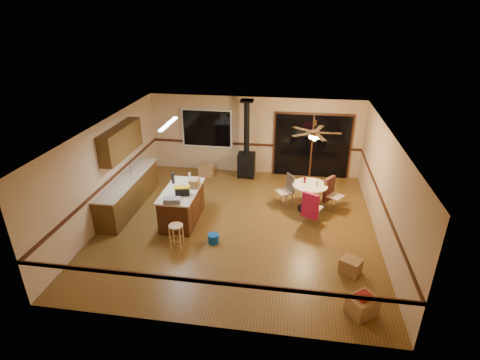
% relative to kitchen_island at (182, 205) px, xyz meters
% --- Properties ---
extents(floor, '(7.00, 7.00, 0.00)m').
position_rel_kitchen_island_xyz_m(floor, '(1.50, 0.00, -0.45)').
color(floor, brown).
rests_on(floor, ground).
extents(ceiling, '(7.00, 7.00, 0.00)m').
position_rel_kitchen_island_xyz_m(ceiling, '(1.50, 0.00, 2.15)').
color(ceiling, silver).
rests_on(ceiling, ground).
extents(wall_back, '(7.00, 0.00, 7.00)m').
position_rel_kitchen_island_xyz_m(wall_back, '(1.50, 3.50, 0.85)').
color(wall_back, tan).
rests_on(wall_back, ground).
extents(wall_front, '(7.00, 0.00, 7.00)m').
position_rel_kitchen_island_xyz_m(wall_front, '(1.50, -3.50, 0.85)').
color(wall_front, tan).
rests_on(wall_front, ground).
extents(wall_left, '(0.00, 7.00, 7.00)m').
position_rel_kitchen_island_xyz_m(wall_left, '(-2.00, 0.00, 0.85)').
color(wall_left, tan).
rests_on(wall_left, ground).
extents(wall_right, '(0.00, 7.00, 7.00)m').
position_rel_kitchen_island_xyz_m(wall_right, '(5.00, 0.00, 0.85)').
color(wall_right, tan).
rests_on(wall_right, ground).
extents(chair_rail, '(7.00, 7.00, 0.08)m').
position_rel_kitchen_island_xyz_m(chair_rail, '(1.50, 0.00, 0.55)').
color(chair_rail, '#3C1C0F').
rests_on(chair_rail, ground).
extents(window, '(1.72, 0.10, 1.32)m').
position_rel_kitchen_island_xyz_m(window, '(-0.10, 3.45, 1.05)').
color(window, black).
rests_on(window, ground).
extents(sliding_door, '(2.52, 0.10, 2.10)m').
position_rel_kitchen_island_xyz_m(sliding_door, '(3.40, 3.45, 0.60)').
color(sliding_door, black).
rests_on(sliding_door, ground).
extents(lower_cabinets, '(0.60, 3.00, 0.86)m').
position_rel_kitchen_island_xyz_m(lower_cabinets, '(-1.70, 0.50, -0.02)').
color(lower_cabinets, '#553715').
rests_on(lower_cabinets, ground).
extents(countertop, '(0.64, 3.04, 0.04)m').
position_rel_kitchen_island_xyz_m(countertop, '(-1.70, 0.50, 0.43)').
color(countertop, beige).
rests_on(countertop, lower_cabinets).
extents(upper_cabinets, '(0.35, 2.00, 0.80)m').
position_rel_kitchen_island_xyz_m(upper_cabinets, '(-1.83, 0.70, 1.45)').
color(upper_cabinets, '#553715').
rests_on(upper_cabinets, ground).
extents(kitchen_island, '(0.88, 1.68, 0.90)m').
position_rel_kitchen_island_xyz_m(kitchen_island, '(0.00, 0.00, 0.00)').
color(kitchen_island, '#422110').
rests_on(kitchen_island, ground).
extents(wood_stove, '(0.55, 0.50, 2.52)m').
position_rel_kitchen_island_xyz_m(wood_stove, '(1.30, 3.05, 0.28)').
color(wood_stove, black).
rests_on(wood_stove, ground).
extents(ceiling_fan, '(0.24, 0.24, 0.55)m').
position_rel_kitchen_island_xyz_m(ceiling_fan, '(3.33, 1.08, 1.76)').
color(ceiling_fan, brown).
rests_on(ceiling_fan, ceiling).
extents(fluorescent_strip, '(0.10, 1.20, 0.04)m').
position_rel_kitchen_island_xyz_m(fluorescent_strip, '(-0.30, 0.30, 2.11)').
color(fluorescent_strip, white).
rests_on(fluorescent_strip, ceiling).
extents(toolbox_grey, '(0.43, 0.28, 0.12)m').
position_rel_kitchen_island_xyz_m(toolbox_grey, '(-0.01, -0.71, 0.51)').
color(toolbox_grey, slate).
rests_on(toolbox_grey, kitchen_island).
extents(toolbox_black, '(0.38, 0.25, 0.19)m').
position_rel_kitchen_island_xyz_m(toolbox_black, '(0.12, -0.25, 0.54)').
color(toolbox_black, black).
rests_on(toolbox_black, kitchen_island).
extents(toolbox_yellow_lid, '(0.42, 0.28, 0.03)m').
position_rel_kitchen_island_xyz_m(toolbox_yellow_lid, '(0.12, -0.25, 0.66)').
color(toolbox_yellow_lid, gold).
rests_on(toolbox_yellow_lid, toolbox_black).
extents(box_on_island, '(0.25, 0.33, 0.22)m').
position_rel_kitchen_island_xyz_m(box_on_island, '(0.30, 0.25, 0.56)').
color(box_on_island, '#9C7545').
rests_on(box_on_island, kitchen_island).
extents(bottle_dark, '(0.10, 0.10, 0.30)m').
position_rel_kitchen_island_xyz_m(bottle_dark, '(-0.32, 0.37, 0.60)').
color(bottle_dark, black).
rests_on(bottle_dark, kitchen_island).
extents(bottle_pink, '(0.09, 0.09, 0.22)m').
position_rel_kitchen_island_xyz_m(bottle_pink, '(0.16, -0.19, 0.56)').
color(bottle_pink, '#D84C8C').
rests_on(bottle_pink, kitchen_island).
extents(bottle_white, '(0.06, 0.06, 0.17)m').
position_rel_kitchen_island_xyz_m(bottle_white, '(0.03, 0.72, 0.53)').
color(bottle_white, white).
rests_on(bottle_white, kitchen_island).
extents(bar_stool, '(0.42, 0.42, 0.59)m').
position_rel_kitchen_island_xyz_m(bar_stool, '(0.21, -1.21, -0.16)').
color(bar_stool, tan).
rests_on(bar_stool, floor).
extents(blue_bucket, '(0.34, 0.34, 0.22)m').
position_rel_kitchen_island_xyz_m(blue_bucket, '(1.03, -0.91, -0.34)').
color(blue_bucket, '#0B47A2').
rests_on(blue_bucket, floor).
extents(dining_table, '(0.96, 0.96, 0.78)m').
position_rel_kitchen_island_xyz_m(dining_table, '(3.33, 1.08, 0.08)').
color(dining_table, black).
rests_on(dining_table, ground).
extents(glass_red, '(0.08, 0.08, 0.17)m').
position_rel_kitchen_island_xyz_m(glass_red, '(3.18, 1.18, 0.41)').
color(glass_red, '#590C14').
rests_on(glass_red, dining_table).
extents(glass_cream, '(0.09, 0.09, 0.15)m').
position_rel_kitchen_island_xyz_m(glass_cream, '(3.51, 1.03, 0.40)').
color(glass_cream, beige).
rests_on(glass_cream, dining_table).
extents(chair_left, '(0.56, 0.55, 0.51)m').
position_rel_kitchen_island_xyz_m(chair_left, '(2.72, 1.23, 0.14)').
color(chair_left, tan).
rests_on(chair_left, ground).
extents(chair_near, '(0.59, 0.60, 0.70)m').
position_rel_kitchen_island_xyz_m(chair_near, '(3.34, 0.22, 0.14)').
color(chair_near, tan).
rests_on(chair_near, ground).
extents(chair_right, '(0.62, 0.61, 0.70)m').
position_rel_kitchen_island_xyz_m(chair_right, '(3.88, 1.23, 0.14)').
color(chair_right, tan).
rests_on(chair_right, ground).
extents(box_under_window, '(0.50, 0.40, 0.39)m').
position_rel_kitchen_island_xyz_m(box_under_window, '(-0.07, 2.98, -0.26)').
color(box_under_window, '#9C7545').
rests_on(box_under_window, floor).
extents(box_corner_a, '(0.64, 0.62, 0.37)m').
position_rel_kitchen_island_xyz_m(box_corner_a, '(4.25, -2.76, -0.27)').
color(box_corner_a, '#9C7545').
rests_on(box_corner_a, floor).
extents(box_corner_b, '(0.53, 0.51, 0.33)m').
position_rel_kitchen_island_xyz_m(box_corner_b, '(4.18, -1.57, -0.29)').
color(box_corner_b, '#9C7545').
rests_on(box_corner_b, floor).
extents(box_small_red, '(0.34, 0.33, 0.07)m').
position_rel_kitchen_island_xyz_m(box_small_red, '(4.25, -2.76, -0.05)').
color(box_small_red, maroon).
rests_on(box_small_red, box_corner_a).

